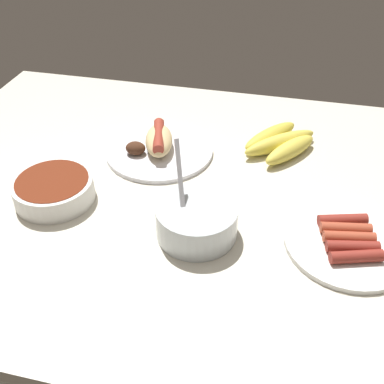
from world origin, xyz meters
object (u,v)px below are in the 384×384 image
plate_hotdog_assembled (158,146)px  plate_sausages (348,242)px  banana_bunch (280,143)px  bowl_coleslaw (197,219)px  bowl_chili (54,189)px

plate_hotdog_assembled → plate_sausages: bearing=152.7°
plate_hotdog_assembled → banana_bunch: bearing=-164.4°
bowl_coleslaw → banana_bunch: (-12.41, -31.21, -1.55)cm
plate_hotdog_assembled → bowl_coleslaw: bowl_coleslaw is taller
plate_hotdog_assembled → bowl_coleslaw: 27.73cm
plate_sausages → bowl_coleslaw: bearing=6.1°
plate_hotdog_assembled → bowl_coleslaw: bearing=120.7°
plate_hotdog_assembled → banana_bunch: (-26.52, -7.40, 0.19)cm
plate_hotdog_assembled → banana_bunch: 27.54cm
banana_bunch → plate_sausages: size_ratio=0.91×
bowl_coleslaw → plate_sausages: 26.74cm
bowl_chili → banana_bunch: (-41.70, -27.89, -0.65)cm
plate_sausages → banana_bunch: bearing=-63.6°
plate_hotdog_assembled → plate_sausages: size_ratio=1.10×
bowl_coleslaw → plate_hotdog_assembled: bearing=-59.3°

